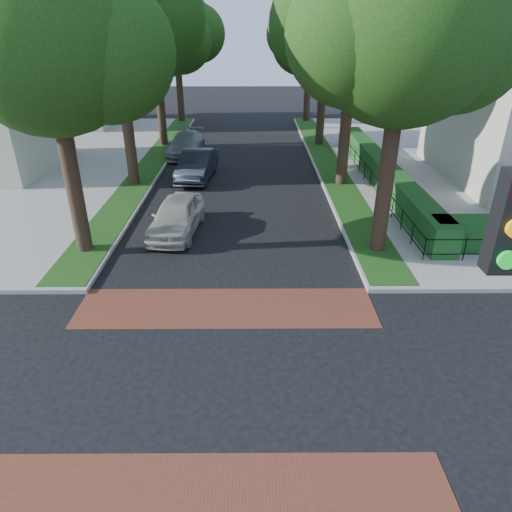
{
  "coord_description": "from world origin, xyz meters",
  "views": [
    {
      "loc": [
        0.85,
        -8.47,
        7.67
      ],
      "look_at": [
        0.91,
        3.52,
        1.6
      ],
      "focal_mm": 32.0,
      "sensor_mm": 36.0,
      "label": 1
    }
  ],
  "objects": [
    {
      "name": "parked_car_front",
      "position": [
        -2.3,
        8.87,
        0.74
      ],
      "size": [
        2.15,
        4.46,
        1.47
      ],
      "primitive_type": "imported",
      "rotation": [
        0.0,
        0.0,
        -0.1
      ],
      "color": "beige",
      "rests_on": "ground"
    },
    {
      "name": "tree_left_near",
      "position": [
        -5.4,
        7.23,
        7.27
      ],
      "size": [
        7.5,
        6.45,
        10.2
      ],
      "color": "black",
      "rests_on": "sidewalk_nw"
    },
    {
      "name": "tree_left_far",
      "position": [
        -5.4,
        24.22,
        7.12
      ],
      "size": [
        7.0,
        6.02,
        9.86
      ],
      "color": "black",
      "rests_on": "sidewalk_nw"
    },
    {
      "name": "tree_left_mid",
      "position": [
        -5.39,
        15.24,
        8.34
      ],
      "size": [
        8.0,
        6.88,
        11.48
      ],
      "color": "black",
      "rests_on": "sidewalk_nw"
    },
    {
      "name": "crosswalk_near",
      "position": [
        0.0,
        -3.2,
        0.01
      ],
      "size": [
        9.0,
        2.2,
        0.01
      ],
      "primitive_type": "cube",
      "color": "brown",
      "rests_on": "ground"
    },
    {
      "name": "grass_strip_nw",
      "position": [
        -5.4,
        19.1,
        0.16
      ],
      "size": [
        1.6,
        29.8,
        0.02
      ],
      "primitive_type": "cube",
      "color": "#1E4112",
      "rests_on": "sidewalk_nw"
    },
    {
      "name": "parked_car_middle",
      "position": [
        -2.3,
        16.36,
        0.77
      ],
      "size": [
        2.02,
        4.78,
        1.53
      ],
      "primitive_type": "imported",
      "rotation": [
        0.0,
        0.0,
        -0.09
      ],
      "color": "black",
      "rests_on": "ground"
    },
    {
      "name": "tree_left_back",
      "position": [
        -5.4,
        33.24,
        7.41
      ],
      "size": [
        7.75,
        6.66,
        10.44
      ],
      "color": "black",
      "rests_on": "sidewalk_nw"
    },
    {
      "name": "tree_right_near",
      "position": [
        5.6,
        7.24,
        7.63
      ],
      "size": [
        7.75,
        6.67,
        10.66
      ],
      "color": "black",
      "rests_on": "sidewalk_ne"
    },
    {
      "name": "house_left_far",
      "position": [
        -15.49,
        31.99,
        5.04
      ],
      "size": [
        10.0,
        9.0,
        10.14
      ],
      "color": "beige",
      "rests_on": "sidewalk_nw"
    },
    {
      "name": "tree_right_back",
      "position": [
        5.6,
        33.23,
        7.27
      ],
      "size": [
        7.5,
        6.45,
        10.2
      ],
      "color": "black",
      "rests_on": "sidewalk_ne"
    },
    {
      "name": "tree_right_mid",
      "position": [
        5.61,
        15.25,
        7.99
      ],
      "size": [
        8.25,
        7.09,
        11.22
      ],
      "color": "black",
      "rests_on": "sidewalk_ne"
    },
    {
      "name": "parked_car_rear",
      "position": [
        -3.59,
        21.47,
        0.72
      ],
      "size": [
        2.21,
        5.05,
        1.44
      ],
      "primitive_type": "imported",
      "rotation": [
        0.0,
        0.0,
        -0.04
      ],
      "color": "gray",
      "rests_on": "ground"
    },
    {
      "name": "fence_main_road",
      "position": [
        6.9,
        15.0,
        0.6
      ],
      "size": [
        0.06,
        18.0,
        0.9
      ],
      "primitive_type": null,
      "color": "black",
      "rests_on": "sidewalk_ne"
    },
    {
      "name": "hedge_main_road",
      "position": [
        7.7,
        15.0,
        0.75
      ],
      "size": [
        1.0,
        18.0,
        1.2
      ],
      "primitive_type": "cube",
      "color": "#17441A",
      "rests_on": "sidewalk_ne"
    },
    {
      "name": "tree_right_far",
      "position": [
        5.6,
        24.22,
        6.91
      ],
      "size": [
        7.25,
        6.23,
        9.74
      ],
      "color": "black",
      "rests_on": "sidewalk_ne"
    },
    {
      "name": "ground",
      "position": [
        0.0,
        0.0,
        0.0
      ],
      "size": [
        120.0,
        120.0,
        0.0
      ],
      "primitive_type": "plane",
      "color": "black",
      "rests_on": "ground"
    },
    {
      "name": "crosswalk_far",
      "position": [
        0.0,
        3.2,
        0.01
      ],
      "size": [
        9.0,
        2.2,
        0.01
      ],
      "primitive_type": "cube",
      "color": "brown",
      "rests_on": "ground"
    },
    {
      "name": "grass_strip_ne",
      "position": [
        5.4,
        19.1,
        0.16
      ],
      "size": [
        1.6,
        29.8,
        0.02
      ],
      "primitive_type": "cube",
      "color": "#1E4112",
      "rests_on": "sidewalk_ne"
    }
  ]
}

